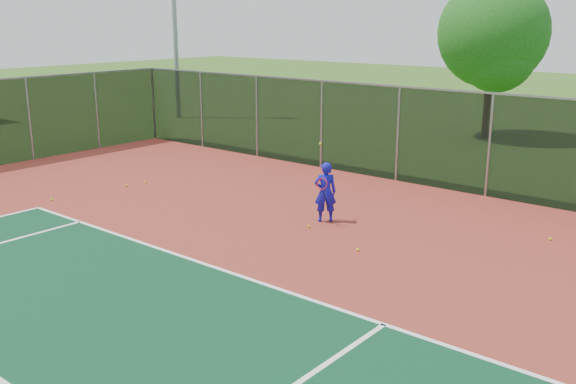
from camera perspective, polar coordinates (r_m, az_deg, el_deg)
name	(u,v)px	position (r m, az deg, el deg)	size (l,w,h in m)	color
ground	(170,358)	(10.34, -10.46, -14.28)	(120.00, 120.00, 0.00)	#2F5819
court_apron	(257,313)	(11.56, -2.78, -10.66)	(30.00, 20.00, 0.02)	maroon
fence_back	(490,144)	(19.34, 17.48, 4.07)	(30.00, 0.06, 3.03)	black
tennis_player	(325,192)	(16.27, 3.33, 0.00)	(0.66, 0.74, 2.02)	#1212A9
practice_ball_0	(127,186)	(20.47, -14.16, 0.56)	(0.07, 0.07, 0.07)	#BECC17
practice_ball_2	(358,250)	(14.46, 6.20, -5.12)	(0.07, 0.07, 0.07)	#BECC17
practice_ball_3	(550,239)	(16.26, 22.30, -3.89)	(0.07, 0.07, 0.07)	#BECC17
practice_ball_4	(52,200)	(19.51, -20.25, -0.64)	(0.07, 0.07, 0.07)	#BECC17
practice_ball_5	(146,182)	(20.78, -12.52, 0.88)	(0.07, 0.07, 0.07)	#BECC17
practice_ball_6	(309,226)	(15.96, 1.88, -3.07)	(0.07, 0.07, 0.07)	#BECC17
tree_back_left	(494,38)	(29.04, 17.84, 12.90)	(4.64, 4.64, 6.81)	#3C2A16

